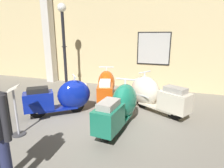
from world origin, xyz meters
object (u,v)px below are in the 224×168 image
scooter_0 (64,97)px  scooter_1 (106,86)px  scooter_3 (153,94)px  lamppost (64,41)px  info_stanchion (16,115)px  scooter_2 (120,106)px

scooter_0 → scooter_1: bearing=22.5°
scooter_3 → lamppost: size_ratio=0.57×
lamppost → info_stanchion: size_ratio=2.93×
info_stanchion → scooter_2: bearing=30.8°
scooter_0 → scooter_2: bearing=-47.0°
scooter_0 → info_stanchion: (-0.29, -1.30, -0.02)m
scooter_2 → info_stanchion: (-1.91, -1.14, -0.04)m
scooter_1 → scooter_2: 1.80m
scooter_1 → scooter_3: scooter_3 is taller
scooter_2 → scooter_3: 1.28m
scooter_3 → info_stanchion: scooter_3 is taller
lamppost → info_stanchion: 3.75m
scooter_1 → scooter_3: (1.54, -0.39, 0.01)m
scooter_3 → scooter_2: bearing=92.3°
scooter_3 → info_stanchion: (-2.50, -2.28, -0.04)m
scooter_2 → lamppost: 3.88m
scooter_2 → scooter_3: bearing=-23.4°
scooter_0 → scooter_3: (2.21, 0.98, 0.02)m
scooter_0 → info_stanchion: info_stanchion is taller
scooter_0 → lamppost: 2.77m
scooter_3 → lamppost: bearing=12.5°
scooter_1 → lamppost: (-1.93, 0.68, 1.37)m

